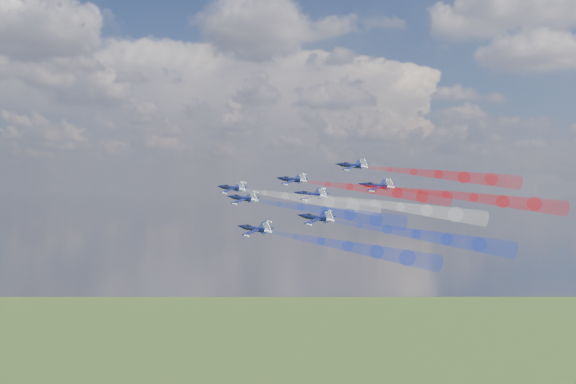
# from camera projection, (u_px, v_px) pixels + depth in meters

# --- Properties ---
(jet_lead) EXTENTS (13.42, 12.72, 6.66)m
(jet_lead) POSITION_uv_depth(u_px,v_px,m) (232.00, 188.00, 182.25)
(jet_lead) COLOR black
(trail_lead) EXTENTS (37.06, 22.86, 8.73)m
(trail_lead) POSITION_uv_depth(u_px,v_px,m) (307.00, 199.00, 167.15)
(trail_lead) COLOR white
(jet_inner_left) EXTENTS (13.42, 12.72, 6.66)m
(jet_inner_left) POSITION_uv_depth(u_px,v_px,m) (243.00, 198.00, 169.87)
(jet_inner_left) COLOR black
(trail_inner_left) EXTENTS (37.06, 22.86, 8.73)m
(trail_inner_left) POSITION_uv_depth(u_px,v_px,m) (325.00, 211.00, 154.77)
(trail_inner_left) COLOR blue
(jet_inner_right) EXTENTS (13.42, 12.72, 6.66)m
(jet_inner_right) POSITION_uv_depth(u_px,v_px,m) (292.00, 180.00, 181.57)
(jet_inner_right) COLOR black
(trail_inner_right) EXTENTS (37.06, 22.86, 8.73)m
(trail_inner_right) POSITION_uv_depth(u_px,v_px,m) (373.00, 190.00, 166.47)
(trail_inner_right) COLOR red
(jet_outer_left) EXTENTS (13.42, 12.72, 6.66)m
(jet_outer_left) POSITION_uv_depth(u_px,v_px,m) (255.00, 229.00, 153.75)
(jet_outer_left) COLOR black
(trail_outer_left) EXTENTS (37.06, 22.86, 8.73)m
(trail_outer_left) POSITION_uv_depth(u_px,v_px,m) (348.00, 246.00, 138.65)
(trail_outer_left) COLOR blue
(jet_center_third) EXTENTS (13.42, 12.72, 6.66)m
(jet_center_third) POSITION_uv_depth(u_px,v_px,m) (311.00, 195.00, 169.22)
(jet_center_third) COLOR black
(trail_center_third) EXTENTS (37.06, 22.86, 8.73)m
(trail_center_third) POSITION_uv_depth(u_px,v_px,m) (400.00, 207.00, 154.11)
(trail_center_third) COLOR white
(jet_outer_right) EXTENTS (13.42, 12.72, 6.66)m
(jet_outer_right) POSITION_uv_depth(u_px,v_px,m) (352.00, 166.00, 181.69)
(jet_outer_right) COLOR black
(trail_outer_right) EXTENTS (37.06, 22.86, 8.73)m
(trail_outer_right) POSITION_uv_depth(u_px,v_px,m) (438.00, 174.00, 166.59)
(trail_outer_right) COLOR red
(jet_rear_left) EXTENTS (13.42, 12.72, 6.66)m
(jet_rear_left) POSITION_uv_depth(u_px,v_px,m) (317.00, 218.00, 153.04)
(jet_rear_left) COLOR black
(trail_rear_left) EXTENTS (37.06, 22.86, 8.73)m
(trail_rear_left) POSITION_uv_depth(u_px,v_px,m) (416.00, 234.00, 137.93)
(trail_rear_left) COLOR blue
(jet_rear_right) EXTENTS (13.42, 12.72, 6.66)m
(jet_rear_right) POSITION_uv_depth(u_px,v_px,m) (377.00, 186.00, 167.42)
(jet_rear_right) COLOR black
(trail_rear_right) EXTENTS (37.06, 22.86, 8.73)m
(trail_rear_right) POSITION_uv_depth(u_px,v_px,m) (474.00, 197.00, 152.31)
(trail_rear_right) COLOR red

